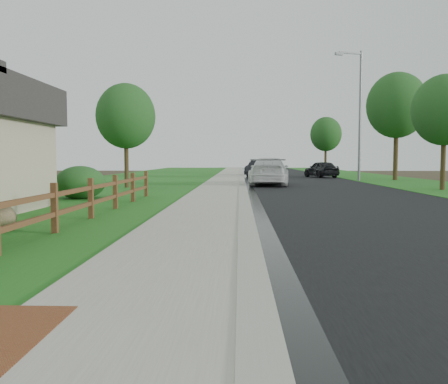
{
  "coord_description": "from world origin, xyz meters",
  "views": [
    {
      "loc": [
        0.23,
        -4.43,
        1.59
      ],
      "look_at": [
        -0.08,
        5.0,
        0.93
      ],
      "focal_mm": 38.0,
      "sensor_mm": 36.0,
      "label": 1
    }
  ],
  "objects_px": {
    "white_suv": "(269,172)",
    "dark_car_mid": "(321,169)",
    "streetlight": "(358,108)",
    "ranch_fence": "(75,201)"
  },
  "relations": [
    {
      "from": "white_suv",
      "to": "dark_car_mid",
      "type": "xyz_separation_m",
      "value": [
        5.2,
        12.22,
        -0.11
      ]
    },
    {
      "from": "white_suv",
      "to": "streetlight",
      "type": "bearing_deg",
      "value": -135.56
    },
    {
      "from": "dark_car_mid",
      "to": "streetlight",
      "type": "relative_size",
      "value": 0.45
    },
    {
      "from": "ranch_fence",
      "to": "streetlight",
      "type": "relative_size",
      "value": 1.86
    },
    {
      "from": "ranch_fence",
      "to": "white_suv",
      "type": "distance_m",
      "value": 18.51
    },
    {
      "from": "dark_car_mid",
      "to": "streetlight",
      "type": "height_order",
      "value": "streetlight"
    },
    {
      "from": "white_suv",
      "to": "streetlight",
      "type": "xyz_separation_m",
      "value": [
        6.54,
        5.37,
        4.33
      ]
    },
    {
      "from": "white_suv",
      "to": "streetlight",
      "type": "distance_m",
      "value": 9.5
    },
    {
      "from": "ranch_fence",
      "to": "white_suv",
      "type": "xyz_separation_m",
      "value": [
        5.6,
        17.64,
        0.22
      ]
    },
    {
      "from": "dark_car_mid",
      "to": "ranch_fence",
      "type": "bearing_deg",
      "value": 54.14
    }
  ]
}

